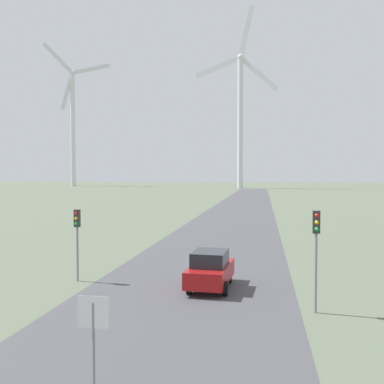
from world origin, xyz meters
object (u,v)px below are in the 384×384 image
traffic_light_post_near_left (77,229)px  wind_turbine_far_left (73,118)px  wind_turbine_left (240,109)px  traffic_light_post_near_right (316,238)px  stop_sign_near (93,326)px  car_approaching (210,270)px

traffic_light_post_near_left → wind_turbine_far_left: 197.09m
wind_turbine_left → traffic_light_post_near_right: bearing=-86.0°
wind_turbine_far_left → wind_turbine_left: (79.27, -20.36, -0.27)m
stop_sign_near → wind_turbine_far_left: wind_turbine_far_left is taller
wind_turbine_far_left → traffic_light_post_near_left: bearing=-66.1°
traffic_light_post_near_left → wind_turbine_left: wind_turbine_left is taller
traffic_light_post_near_left → wind_turbine_left: (0.32, 157.88, 28.73)m
wind_turbine_far_left → wind_turbine_left: size_ratio=0.93×
traffic_light_post_near_left → stop_sign_near: bearing=-64.9°
traffic_light_post_near_left → car_approaching: traffic_light_post_near_left is taller
car_approaching → wind_turbine_far_left: size_ratio=0.06×
wind_turbine_left → wind_turbine_far_left: bearing=165.6°
stop_sign_near → wind_turbine_far_left: 209.64m
wind_turbine_left → traffic_light_post_near_left: bearing=-90.1°
stop_sign_near → traffic_light_post_near_left: size_ratio=0.68×
stop_sign_near → traffic_light_post_near_left: traffic_light_post_near_left is taller
car_approaching → wind_turbine_left: (-6.62, 158.26, 30.54)m
traffic_light_post_near_right → car_approaching: size_ratio=0.97×
stop_sign_near → wind_turbine_far_left: size_ratio=0.04×
stop_sign_near → car_approaching: stop_sign_near is taller
wind_turbine_left → stop_sign_near: bearing=-88.3°
wind_turbine_far_left → wind_turbine_left: 81.84m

